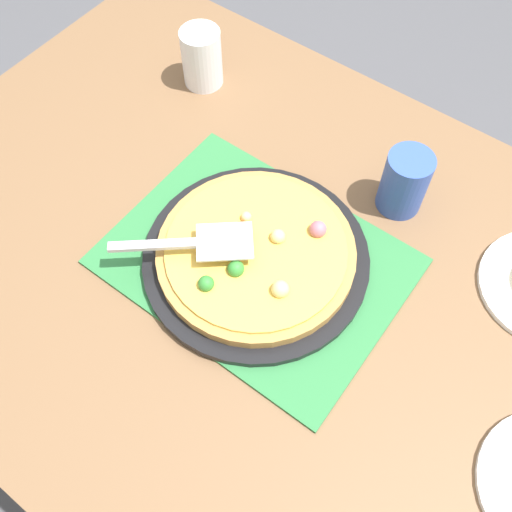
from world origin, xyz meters
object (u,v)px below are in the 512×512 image
(pizza_pan, at_px, (256,258))
(cup_near, at_px, (404,182))
(cup_far, at_px, (202,58))
(pizza, at_px, (256,252))
(pizza_server, at_px, (195,243))

(pizza_pan, height_order, cup_near, cup_near)
(cup_far, bearing_deg, cup_near, 175.73)
(pizza, relative_size, cup_far, 2.75)
(cup_far, bearing_deg, pizza_server, 127.87)
(pizza, height_order, pizza_server, pizza_server)
(pizza_pan, relative_size, cup_far, 3.17)
(cup_near, distance_m, pizza_server, 0.38)
(cup_far, distance_m, pizza_server, 0.44)
(cup_far, bearing_deg, pizza_pan, 140.40)
(pizza_pan, relative_size, pizza_server, 1.86)
(pizza_pan, height_order, cup_far, cup_far)
(pizza, xyz_separation_m, cup_far, (0.35, -0.29, 0.03))
(pizza_pan, relative_size, cup_near, 3.17)
(pizza, xyz_separation_m, pizza_server, (0.08, 0.06, 0.04))
(pizza_pan, distance_m, cup_far, 0.45)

